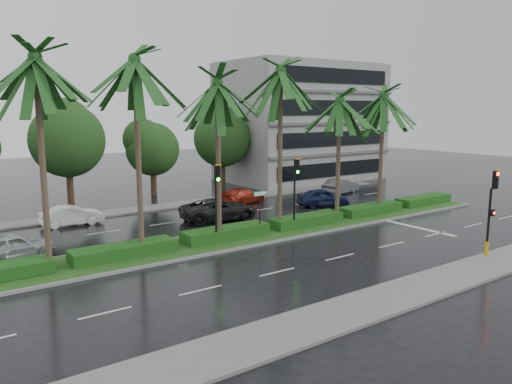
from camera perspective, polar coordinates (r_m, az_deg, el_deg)
ground at (r=29.32m, az=2.60°, el=-5.13°), size 120.00×120.00×0.00m
near_sidewalk at (r=22.54m, az=19.07°, el=-10.04°), size 40.00×2.40×0.12m
far_sidewalk at (r=39.22m, az=-8.29°, el=-1.38°), size 40.00×2.00×0.12m
median at (r=30.07m, az=1.42°, el=-4.59°), size 36.00×4.00×0.15m
hedge at (r=29.98m, az=1.42°, el=-3.90°), size 35.20×1.40×0.60m
lane_markings at (r=30.93m, az=7.54°, el=-4.41°), size 34.00×13.06×0.01m
palm_row at (r=28.45m, az=-0.59°, el=11.41°), size 26.30×4.20×10.41m
signal_near at (r=27.30m, az=25.31°, el=-1.76°), size 0.34×0.45×4.36m
signal_median_left at (r=26.71m, az=-4.52°, el=-0.01°), size 0.34×0.42×4.36m
signal_median_right at (r=29.88m, az=4.55°, el=1.00°), size 0.34×0.42×4.36m
street_sign at (r=28.64m, az=0.46°, el=-1.11°), size 0.95×0.09×2.60m
bg_trees at (r=43.86m, az=-11.22°, el=5.89°), size 32.70×5.70×8.24m
building at (r=53.10m, az=5.12°, el=7.96°), size 16.00×10.00×12.00m
car_silver at (r=27.48m, az=-26.10°, el=-5.64°), size 2.21×4.20×1.36m
car_white at (r=34.08m, az=-20.31°, el=-2.55°), size 1.62×3.93×1.27m
car_darkgrey at (r=33.56m, az=-4.23°, el=-1.99°), size 3.14×5.54×1.46m
car_red at (r=39.22m, az=-1.60°, el=-0.45°), size 2.83×4.62×1.25m
car_blue at (r=38.53m, az=7.71°, el=-0.62°), size 3.08×4.32×1.37m
car_grey at (r=44.49m, az=9.62°, el=0.67°), size 2.31×4.26×1.33m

